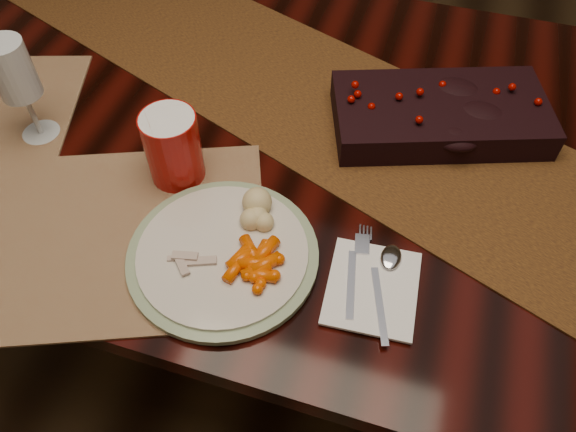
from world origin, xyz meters
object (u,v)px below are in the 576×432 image
(mashed_potatoes, at_px, (256,208))
(wine_glass, at_px, (22,92))
(dining_table, at_px, (306,245))
(turkey_shreds, at_px, (186,263))
(napkin, at_px, (372,288))
(dinner_plate, at_px, (223,254))
(baby_carrots, at_px, (247,263))
(red_cup, at_px, (173,147))
(placemat_main, at_px, (108,236))
(centerpiece, at_px, (441,111))

(mashed_potatoes, relative_size, wine_glass, 0.45)
(dining_table, distance_m, turkey_shreds, 0.55)
(napkin, bearing_deg, dinner_plate, 179.43)
(baby_carrots, bearing_deg, dining_table, 88.89)
(red_cup, bearing_deg, turkey_shreds, -62.02)
(dinner_plate, height_order, napkin, dinner_plate)
(placemat_main, relative_size, wine_glass, 2.53)
(dining_table, xyz_separation_m, baby_carrots, (-0.01, -0.33, 0.40))
(placemat_main, distance_m, red_cup, 0.18)
(wine_glass, bearing_deg, napkin, -12.56)
(baby_carrots, height_order, wine_glass, wine_glass)
(dinner_plate, distance_m, wine_glass, 0.46)
(mashed_potatoes, distance_m, wine_glass, 0.46)
(mashed_potatoes, bearing_deg, placemat_main, -157.08)
(centerpiece, height_order, placemat_main, centerpiece)
(centerpiece, distance_m, dinner_plate, 0.48)
(dining_table, xyz_separation_m, napkin, (0.18, -0.31, 0.38))
(dining_table, xyz_separation_m, dinner_plate, (-0.05, -0.32, 0.39))
(dining_table, bearing_deg, centerpiece, 18.85)
(red_cup, bearing_deg, baby_carrots, -40.14)
(dining_table, bearing_deg, wine_glass, -161.47)
(centerpiece, xyz_separation_m, turkey_shreds, (-0.32, -0.44, -0.01))
(turkey_shreds, bearing_deg, red_cup, 117.98)
(turkey_shreds, bearing_deg, baby_carrots, 16.71)
(baby_carrots, distance_m, wine_glass, 0.51)
(dining_table, distance_m, centerpiece, 0.48)
(centerpiece, relative_size, mashed_potatoes, 4.30)
(turkey_shreds, bearing_deg, dinner_plate, 43.85)
(wine_glass, bearing_deg, centerpiece, 18.63)
(napkin, bearing_deg, placemat_main, 179.90)
(placemat_main, relative_size, dinner_plate, 1.68)
(baby_carrots, height_order, red_cup, red_cup)
(centerpiece, bearing_deg, dining_table, -161.15)
(centerpiece, xyz_separation_m, mashed_potatoes, (-0.25, -0.32, 0.00))
(placemat_main, distance_m, turkey_shreds, 0.15)
(dining_table, bearing_deg, napkin, -59.54)
(turkey_shreds, distance_m, napkin, 0.28)
(napkin, height_order, wine_glass, wine_glass)
(wine_glass, bearing_deg, baby_carrots, -20.29)
(dining_table, distance_m, placemat_main, 0.56)
(dinner_plate, relative_size, turkey_shreds, 3.96)
(dinner_plate, bearing_deg, dining_table, 80.76)
(centerpiece, height_order, dinner_plate, centerpiece)
(baby_carrots, relative_size, napkin, 0.66)
(dinner_plate, xyz_separation_m, turkey_shreds, (-0.04, -0.04, 0.02))
(placemat_main, relative_size, baby_carrots, 4.93)
(centerpiece, distance_m, mashed_potatoes, 0.40)
(dinner_plate, relative_size, red_cup, 2.31)
(dining_table, relative_size, wine_glass, 9.13)
(placemat_main, bearing_deg, napkin, -17.98)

